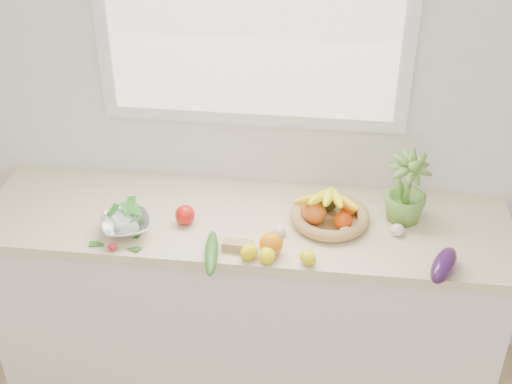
# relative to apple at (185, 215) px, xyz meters

# --- Properties ---
(back_wall) EXTENTS (4.50, 0.02, 2.70)m
(back_wall) POSITION_rel_apple_xyz_m (0.24, 0.37, 0.41)
(back_wall) COLOR white
(back_wall) RESTS_ON ground
(counter_cabinet) EXTENTS (2.20, 0.58, 0.86)m
(counter_cabinet) POSITION_rel_apple_xyz_m (0.24, 0.07, -0.51)
(counter_cabinet) COLOR silver
(counter_cabinet) RESTS_ON ground
(countertop) EXTENTS (2.24, 0.62, 0.04)m
(countertop) POSITION_rel_apple_xyz_m (0.24, 0.07, -0.06)
(countertop) COLOR beige
(countertop) RESTS_ON counter_cabinet
(window_pane) EXTENTS (1.18, 0.01, 0.98)m
(window_pane) POSITION_rel_apple_xyz_m (0.24, 0.33, 0.81)
(window_pane) COLOR white
(window_pane) RESTS_ON window_frame
(orange_loose) EXTENTS (0.11, 0.11, 0.09)m
(orange_loose) POSITION_rel_apple_xyz_m (0.38, -0.16, 0.00)
(orange_loose) COLOR orange
(orange_loose) RESTS_ON countertop
(lemon_a) EXTENTS (0.07, 0.08, 0.06)m
(lemon_a) POSITION_rel_apple_xyz_m (0.37, -0.21, -0.01)
(lemon_a) COLOR #EDEC0C
(lemon_a) RESTS_ON countertop
(lemon_b) EXTENTS (0.10, 0.10, 0.06)m
(lemon_b) POSITION_rel_apple_xyz_m (0.29, -0.20, -0.01)
(lemon_b) COLOR yellow
(lemon_b) RESTS_ON countertop
(lemon_c) EXTENTS (0.09, 0.09, 0.06)m
(lemon_c) POSITION_rel_apple_xyz_m (0.52, -0.20, -0.01)
(lemon_c) COLOR yellow
(lemon_c) RESTS_ON countertop
(apple) EXTENTS (0.11, 0.11, 0.08)m
(apple) POSITION_rel_apple_xyz_m (0.00, 0.00, 0.00)
(apple) COLOR red
(apple) RESTS_ON countertop
(ginger) EXTENTS (0.12, 0.05, 0.04)m
(ginger) POSITION_rel_apple_xyz_m (0.24, -0.15, -0.02)
(ginger) COLOR tan
(ginger) RESTS_ON countertop
(garlic_a) EXTENTS (0.07, 0.07, 0.04)m
(garlic_a) POSITION_rel_apple_xyz_m (0.40, -0.03, -0.02)
(garlic_a) COLOR silver
(garlic_a) RESTS_ON countertop
(garlic_b) EXTENTS (0.07, 0.07, 0.05)m
(garlic_b) POSITION_rel_apple_xyz_m (0.88, 0.03, -0.02)
(garlic_b) COLOR silver
(garlic_b) RESTS_ON countertop
(garlic_c) EXTENTS (0.07, 0.07, 0.05)m
(garlic_c) POSITION_rel_apple_xyz_m (0.67, -0.02, -0.02)
(garlic_c) COLOR white
(garlic_c) RESTS_ON countertop
(eggplant) EXTENTS (0.16, 0.23, 0.09)m
(eggplant) POSITION_rel_apple_xyz_m (1.04, -0.20, 0.00)
(eggplant) COLOR #2D103C
(eggplant) RESTS_ON countertop
(cucumber) EXTENTS (0.09, 0.28, 0.05)m
(cucumber) POSITION_rel_apple_xyz_m (0.15, -0.21, -0.02)
(cucumber) COLOR #265C1B
(cucumber) RESTS_ON countertop
(radish) EXTENTS (0.04, 0.04, 0.03)m
(radish) POSITION_rel_apple_xyz_m (-0.25, -0.21, -0.03)
(radish) COLOR red
(radish) RESTS_ON countertop
(potted_herb) EXTENTS (0.23, 0.23, 0.32)m
(potted_herb) POSITION_rel_apple_xyz_m (0.90, 0.14, 0.11)
(potted_herb) COLOR #5D8E33
(potted_herb) RESTS_ON countertop
(fruit_basket) EXTENTS (0.37, 0.37, 0.18)m
(fruit_basket) POSITION_rel_apple_xyz_m (0.60, 0.08, 0.01)
(fruit_basket) COLOR tan
(fruit_basket) RESTS_ON countertop
(colander_with_spinach) EXTENTS (0.26, 0.26, 0.11)m
(colander_with_spinach) POSITION_rel_apple_xyz_m (-0.23, -0.10, 0.01)
(colander_with_spinach) COLOR silver
(colander_with_spinach) RESTS_ON countertop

